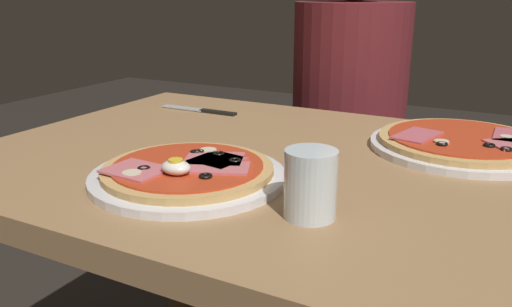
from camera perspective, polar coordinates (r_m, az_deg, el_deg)
The scene contains 6 objects.
dining_table at distance 0.89m, azimuth 8.58°, elevation -8.81°, with size 1.26×0.75×0.74m.
pizza_foreground at distance 0.78m, azimuth -7.35°, elevation -2.07°, with size 0.29×0.29×0.05m.
pizza_across_left at distance 0.99m, azimuth 21.37°, elevation 1.04°, with size 0.31×0.31×0.03m.
water_glass_near at distance 0.65m, azimuth 5.89°, elevation -3.81°, with size 0.07×0.07×0.09m.
knife at distance 1.22m, azimuth -5.67°, elevation 4.65°, with size 0.20×0.02×0.01m.
diner_person at distance 1.57m, azimuth 9.74°, elevation 0.35°, with size 0.32×0.32×1.18m.
Camera 1 is at (0.26, -0.76, 1.02)m, focal length 36.99 mm.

